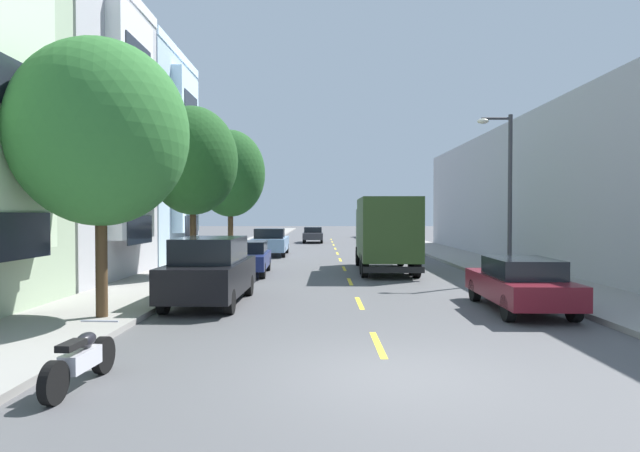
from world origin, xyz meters
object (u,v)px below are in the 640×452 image
at_px(parked_pickup_champagne, 370,230).
at_px(moving_charcoal_sedan, 315,234).
at_px(parked_pickup_sky, 273,242).
at_px(parked_motorcycle, 83,360).
at_px(parked_sedan_burgundy, 522,283).
at_px(street_tree_third, 232,174).
at_px(parked_suv_black, 212,270).
at_px(delivery_box_truck, 387,230).
at_px(parked_sedan_silver, 375,233).
at_px(parked_sedan_navy, 249,257).
at_px(street_tree_second, 194,161).
at_px(street_tree_nearest, 102,133).
at_px(street_lamp, 508,183).

height_order(parked_pickup_champagne, moving_charcoal_sedan, parked_pickup_champagne).
xyz_separation_m(parked_pickup_sky, parked_motorcycle, (-0.49, -25.90, -0.42)).
height_order(parked_sedan_burgundy, parked_pickup_champagne, parked_pickup_champagne).
height_order(street_tree_third, parked_suv_black, street_tree_third).
bearing_deg(parked_sedan_burgundy, moving_charcoal_sedan, 99.77).
height_order(delivery_box_truck, parked_sedan_silver, delivery_box_truck).
distance_m(delivery_box_truck, parked_sedan_silver, 30.17).
distance_m(parked_suv_black, parked_sedan_silver, 39.69).
height_order(parked_sedan_navy, parked_suv_black, parked_suv_black).
relative_size(parked_suv_black, parked_pickup_champagne, 0.91).
bearing_deg(delivery_box_truck, street_tree_second, -165.55).
bearing_deg(parked_sedan_navy, delivery_box_truck, 9.67).
xyz_separation_m(street_tree_nearest, parked_suv_black, (2.06, 2.70, -3.55)).
bearing_deg(street_lamp, moving_charcoal_sedan, 104.97).
height_order(parked_sedan_navy, parked_sedan_silver, same).
height_order(street_tree_second, parked_sedan_navy, street_tree_second).
bearing_deg(parked_sedan_silver, delivery_box_truck, -94.71).
height_order(parked_sedan_navy, parked_motorcycle, parked_sedan_navy).
height_order(street_tree_third, parked_sedan_burgundy, street_tree_third).
height_order(parked_sedan_navy, moving_charcoal_sedan, same).
xyz_separation_m(street_tree_second, parked_sedan_navy, (2.08, 1.07, -4.06)).
xyz_separation_m(street_tree_third, parked_suv_black, (2.06, -15.88, -4.00)).
relative_size(parked_sedan_burgundy, parked_sedan_silver, 1.00).
bearing_deg(parked_sedan_silver, street_tree_second, -108.36).
distance_m(street_tree_second, parked_motorcycle, 14.89).
distance_m(street_tree_second, parked_sedan_burgundy, 13.75).
bearing_deg(delivery_box_truck, parked_sedan_silver, 85.29).
height_order(street_tree_third, parked_pickup_sky, street_tree_third).
bearing_deg(parked_suv_black, street_lamp, 25.79).
distance_m(parked_sedan_navy, moving_charcoal_sedan, 26.35).
height_order(delivery_box_truck, moving_charcoal_sedan, delivery_box_truck).
xyz_separation_m(street_tree_second, parked_pickup_champagne, (10.73, 38.63, -3.98)).
relative_size(street_tree_third, parked_pickup_sky, 1.39).
xyz_separation_m(street_tree_nearest, moving_charcoal_sedan, (4.60, 36.60, -3.78)).
height_order(street_tree_second, street_tree_third, street_tree_third).
height_order(delivery_box_truck, parked_sedan_burgundy, delivery_box_truck).
bearing_deg(parked_pickup_sky, parked_suv_black, -90.24).
relative_size(street_lamp, delivery_box_truck, 0.86).
xyz_separation_m(street_tree_second, parked_motorcycle, (1.65, -14.13, -4.39)).
height_order(parked_suv_black, parked_motorcycle, parked_suv_black).
bearing_deg(street_tree_third, parked_pickup_sky, 49.28).
distance_m(street_tree_nearest, parked_motorcycle, 6.57).
distance_m(street_tree_nearest, parked_sedan_burgundy, 11.39).
xyz_separation_m(street_tree_nearest, parked_pickup_champagne, (10.73, 47.92, -3.71)).
relative_size(street_lamp, parked_suv_black, 1.29).
relative_size(parked_sedan_navy, moving_charcoal_sedan, 1.01).
distance_m(street_tree_second, street_tree_third, 9.29).
bearing_deg(street_lamp, parked_sedan_navy, 165.27).
bearing_deg(parked_sedan_burgundy, street_tree_second, 144.01).
height_order(street_tree_nearest, street_tree_second, street_tree_second).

